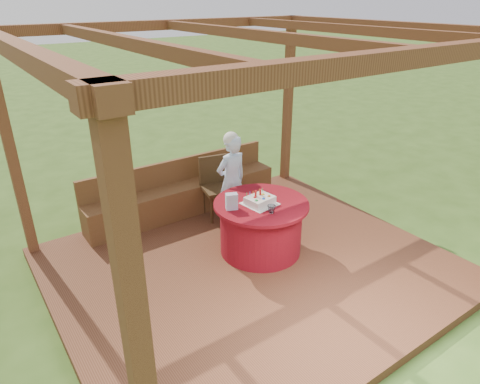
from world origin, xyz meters
name	(u,v)px	position (x,y,z in m)	size (l,w,h in m)	color
ground	(252,272)	(0.00, 0.00, 0.00)	(60.00, 60.00, 0.00)	#33521B
deck	(252,268)	(0.00, 0.00, 0.06)	(4.50, 4.00, 0.12)	brown
pergola	(254,74)	(0.00, 0.00, 2.41)	(4.50, 4.00, 2.72)	brown
bench	(184,196)	(0.00, 1.72, 0.38)	(3.00, 0.42, 0.80)	brown
table	(261,227)	(0.28, 0.19, 0.47)	(1.18, 1.18, 0.69)	maroon
chair	(217,183)	(0.37, 1.38, 0.61)	(0.52, 0.52, 0.89)	#3E2913
elderly_woman	(231,180)	(0.37, 0.99, 0.81)	(0.51, 0.35, 1.37)	#A9CDFB
birthday_cake	(260,200)	(0.24, 0.17, 0.86)	(0.41, 0.41, 0.17)	white
gift_bag	(232,201)	(-0.12, 0.26, 0.91)	(0.14, 0.09, 0.20)	#DF90C6
drinking_glass	(271,209)	(0.21, -0.09, 0.85)	(0.10, 0.10, 0.09)	silver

